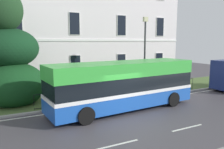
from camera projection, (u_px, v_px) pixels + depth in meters
ground_plane at (126, 118)px, 12.69m from camera, size 60.00×56.00×0.18m
georgian_townhouse at (80, 15)px, 24.82m from camera, size 19.11×10.61×14.05m
iron_verge_railing at (128, 91)px, 16.74m from camera, size 13.44×0.04×0.97m
evergreen_tree at (10, 60)px, 15.17m from camera, size 4.25×4.49×7.97m
single_decker_bus at (124, 85)px, 14.17m from camera, size 9.89×3.23×3.03m
street_lamp_post at (145, 50)px, 18.04m from camera, size 0.36×0.24×6.10m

